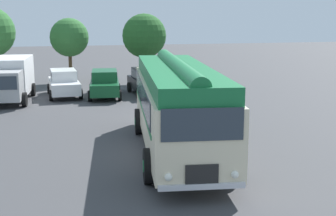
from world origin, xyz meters
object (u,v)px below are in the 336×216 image
Objects in this scene: car_mid_right at (147,81)px; car_mid_left at (105,84)px; vintage_bus at (177,103)px; box_van at (11,78)px; car_near_left at (64,83)px.

car_mid_left is at bearing -172.04° from car_mid_right.
car_mid_left is 1.01× the size of car_mid_right.
vintage_bus is 1.75× the size of box_van.
box_van is (-8.25, -0.23, 0.52)m from car_mid_right.
car_near_left is at bearing 106.46° from vintage_bus.
car_mid_right is 0.73× the size of box_van.
box_van is (-7.00, 12.60, -0.53)m from vintage_bus.
car_near_left is (-3.93, 13.30, -1.05)m from vintage_bus.
car_mid_left is at bearing 96.76° from vintage_bus.
car_mid_right is (5.18, -0.48, 0.00)m from car_near_left.
car_near_left is 5.20m from car_mid_right.
vintage_bus is 2.40× the size of car_mid_right.
car_mid_left is at bearing -19.21° from car_near_left.
box_van is at bearing -178.39° from car_mid_right.
car_near_left is 0.99× the size of car_mid_left.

